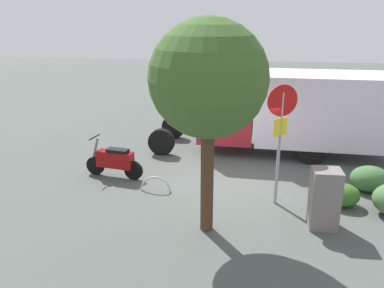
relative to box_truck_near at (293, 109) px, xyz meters
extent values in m
plane|color=#4A504C|center=(1.98, 2.94, -1.55)|extent=(60.00, 60.00, 0.00)
cylinder|color=black|center=(-0.62, -0.93, -1.10)|extent=(0.91, 0.28, 0.90)
cylinder|color=black|center=(-0.56, 0.97, -1.10)|extent=(0.91, 0.28, 0.90)
cylinder|color=black|center=(4.30, -1.08, -1.10)|extent=(0.91, 0.28, 0.90)
cylinder|color=black|center=(4.36, 0.82, -1.10)|extent=(0.91, 0.28, 0.90)
cube|color=silver|center=(-0.99, 0.03, 0.05)|extent=(4.49, 2.33, 2.30)
cube|color=maroon|center=(2.22, -0.07, -0.15)|extent=(1.86, 2.15, 1.90)
cube|color=black|center=(2.22, -0.07, 0.45)|extent=(1.88, 1.99, 0.60)
cylinder|color=black|center=(5.94, 2.82, -1.27)|extent=(0.57, 0.19, 0.56)
cylinder|color=black|center=(4.71, 3.02, -1.27)|extent=(0.57, 0.19, 0.56)
cube|color=maroon|center=(5.27, 2.92, -0.99)|extent=(1.14, 0.49, 0.48)
cube|color=black|center=(5.18, 2.94, -0.72)|extent=(0.68, 0.38, 0.12)
cylinder|color=slate|center=(5.89, 2.82, -0.72)|extent=(0.29, 0.11, 0.69)
cylinder|color=black|center=(5.89, 2.82, -0.37)|extent=(0.13, 0.55, 0.04)
cylinder|color=#9E9EA3|center=(0.71, 3.93, -0.13)|extent=(0.08, 0.08, 2.86)
cylinder|color=red|center=(0.71, 3.95, 1.11)|extent=(0.71, 0.32, 0.76)
cube|color=yellow|center=(0.71, 3.95, 0.47)|extent=(0.33, 0.33, 0.44)
cylinder|color=#47301E|center=(2.31, 5.44, -0.29)|extent=(0.28, 0.28, 2.54)
sphere|color=#3A5B25|center=(2.31, 5.44, 1.82)|extent=(2.40, 2.40, 2.40)
cube|color=slate|center=(-0.27, 4.96, -0.86)|extent=(0.64, 0.56, 1.38)
torus|color=#B7B7BC|center=(3.90, 3.67, -1.55)|extent=(0.85, 0.06, 0.85)
ellipsoid|color=#3F683A|center=(-1.85, 2.83, -1.20)|extent=(1.03, 0.84, 0.70)
ellipsoid|color=#356524|center=(-0.93, 3.82, -1.26)|extent=(0.85, 0.70, 0.58)
camera|label=1|loc=(1.51, 13.12, 3.06)|focal=36.53mm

